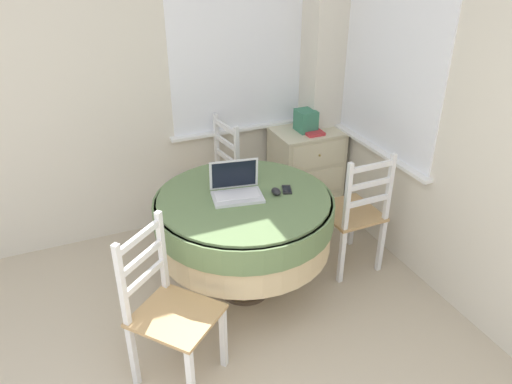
# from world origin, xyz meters

# --- Properties ---
(corner_room_shell) EXTENTS (4.60, 4.72, 2.55)m
(corner_room_shell) POSITION_xyz_m (1.37, 1.84, 1.28)
(corner_room_shell) COLOR beige
(corner_room_shell) RESTS_ON ground_plane
(round_dining_table) EXTENTS (1.16, 1.16, 0.75)m
(round_dining_table) POSITION_xyz_m (1.12, 1.77, 0.59)
(round_dining_table) COLOR #4C3D2D
(round_dining_table) RESTS_ON ground_plane
(laptop) EXTENTS (0.35, 0.27, 0.22)m
(laptop) POSITION_xyz_m (1.08, 1.81, 0.80)
(laptop) COLOR silver
(laptop) RESTS_ON round_dining_table
(computer_mouse) EXTENTS (0.05, 0.08, 0.04)m
(computer_mouse) POSITION_xyz_m (1.32, 1.72, 0.77)
(computer_mouse) COLOR black
(computer_mouse) RESTS_ON round_dining_table
(cell_phone) EXTENTS (0.09, 0.13, 0.01)m
(cell_phone) POSITION_xyz_m (1.41, 1.74, 0.75)
(cell_phone) COLOR black
(cell_phone) RESTS_ON round_dining_table
(dining_chair_near_back_window) EXTENTS (0.47, 0.44, 0.94)m
(dining_chair_near_back_window) POSITION_xyz_m (1.18, 2.61, 0.45)
(dining_chair_near_back_window) COLOR tan
(dining_chair_near_back_window) RESTS_ON ground_plane
(dining_chair_near_right_window) EXTENTS (0.40, 0.43, 0.94)m
(dining_chair_near_right_window) POSITION_xyz_m (1.95, 1.73, 0.45)
(dining_chair_near_right_window) COLOR tan
(dining_chair_near_right_window) RESTS_ON ground_plane
(dining_chair_camera_near) EXTENTS (0.57, 0.57, 0.94)m
(dining_chair_camera_near) POSITION_xyz_m (0.47, 1.26, 0.45)
(dining_chair_camera_near) COLOR tan
(dining_chair_camera_near) RESTS_ON ground_plane
(corner_cabinet) EXTENTS (0.57, 0.46, 0.76)m
(corner_cabinet) POSITION_xyz_m (2.03, 2.60, 0.38)
(corner_cabinet) COLOR beige
(corner_cabinet) RESTS_ON ground_plane
(storage_box) EXTENTS (0.15, 0.17, 0.18)m
(storage_box) POSITION_xyz_m (2.00, 2.59, 0.85)
(storage_box) COLOR #387A5B
(storage_box) RESTS_ON corner_cabinet
(book_on_cabinet) EXTENTS (0.15, 0.20, 0.02)m
(book_on_cabinet) POSITION_xyz_m (2.03, 2.53, 0.77)
(book_on_cabinet) COLOR #BC3338
(book_on_cabinet) RESTS_ON corner_cabinet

